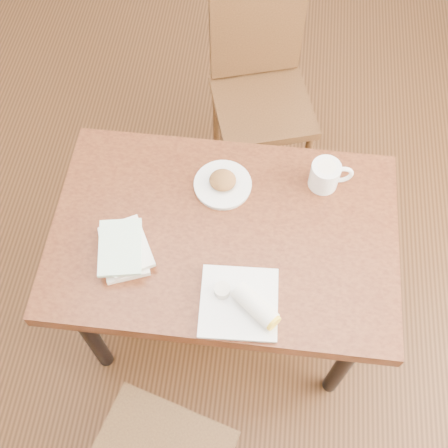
# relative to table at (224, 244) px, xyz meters

# --- Properties ---
(ground) EXTENTS (4.00, 5.00, 0.01)m
(ground) POSITION_rel_table_xyz_m (0.00, 0.00, -0.66)
(ground) COLOR #472814
(ground) RESTS_ON ground
(room_walls) EXTENTS (4.02, 5.02, 2.80)m
(room_walls) POSITION_rel_table_xyz_m (0.00, 0.00, 0.97)
(room_walls) COLOR beige
(room_walls) RESTS_ON ground
(table) EXTENTS (1.16, 0.75, 0.75)m
(table) POSITION_rel_table_xyz_m (0.00, 0.00, 0.00)
(table) COLOR brown
(table) RESTS_ON ground
(chair_far) EXTENTS (0.52, 0.52, 0.95)m
(chair_far) POSITION_rel_table_xyz_m (0.06, 0.88, -0.11)
(chair_far) COLOR #4D2F16
(chair_far) RESTS_ON ground
(plate_scone) EXTENTS (0.20, 0.20, 0.06)m
(plate_scone) POSITION_rel_table_xyz_m (-0.02, 0.18, 0.11)
(plate_scone) COLOR white
(plate_scone) RESTS_ON table
(coffee_mug) EXTENTS (0.15, 0.10, 0.10)m
(coffee_mug) POSITION_rel_table_xyz_m (0.32, 0.23, 0.14)
(coffee_mug) COLOR white
(coffee_mug) RESTS_ON table
(plate_burrito) EXTENTS (0.26, 0.25, 0.08)m
(plate_burrito) POSITION_rel_table_xyz_m (0.09, -0.26, 0.11)
(plate_burrito) COLOR white
(plate_burrito) RESTS_ON table
(book_stack) EXTENTS (0.22, 0.24, 0.05)m
(book_stack) POSITION_rel_table_xyz_m (-0.31, -0.11, 0.12)
(book_stack) COLOR white
(book_stack) RESTS_ON table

